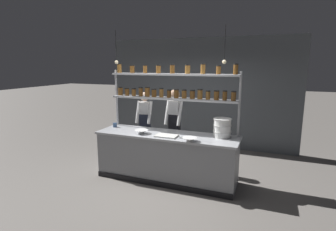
{
  "coord_description": "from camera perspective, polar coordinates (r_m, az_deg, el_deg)",
  "views": [
    {
      "loc": [
        1.79,
        -4.49,
        2.23
      ],
      "look_at": [
        -0.05,
        0.2,
        1.24
      ],
      "focal_mm": 28.0,
      "sensor_mm": 36.0,
      "label": 1
    }
  ],
  "objects": [
    {
      "name": "ground_plane",
      "position": [
        5.33,
        -0.32,
        -13.63
      ],
      "size": [
        40.0,
        40.0,
        0.0
      ],
      "primitive_type": "plane",
      "color": "slate"
    },
    {
      "name": "back_wall",
      "position": [
        7.2,
        6.87,
        4.89
      ],
      "size": [
        5.14,
        0.12,
        2.91
      ],
      "primitive_type": "cube",
      "color": "#4C5156",
      "rests_on": "ground_plane"
    },
    {
      "name": "prep_counter",
      "position": [
        5.15,
        -0.33,
        -8.99
      ],
      "size": [
        2.74,
        0.76,
        0.92
      ],
      "color": "gray",
      "rests_on": "ground_plane"
    },
    {
      "name": "spice_shelf_unit",
      "position": [
        5.17,
        0.97,
        5.74
      ],
      "size": [
        2.62,
        0.28,
        2.25
      ],
      "color": "#ADAFB5",
      "rests_on": "ground_plane"
    },
    {
      "name": "chef_left",
      "position": [
        6.07,
        -5.04,
        -1.39
      ],
      "size": [
        0.38,
        0.3,
        1.61
      ],
      "rotation": [
        0.0,
        0.0,
        0.09
      ],
      "color": "black",
      "rests_on": "ground_plane"
    },
    {
      "name": "chef_center",
      "position": [
        5.65,
        1.41,
        -1.6
      ],
      "size": [
        0.37,
        0.3,
        1.7
      ],
      "rotation": [
        0.0,
        0.0,
        -0.04
      ],
      "color": "black",
      "rests_on": "ground_plane"
    },
    {
      "name": "container_stack",
      "position": [
        4.86,
        11.7,
        -2.63
      ],
      "size": [
        0.33,
        0.33,
        0.34
      ],
      "color": "white",
      "rests_on": "prep_counter"
    },
    {
      "name": "cutting_board",
      "position": [
        4.84,
        -0.34,
        -4.44
      ],
      "size": [
        0.4,
        0.26,
        0.02
      ],
      "color": "silver",
      "rests_on": "prep_counter"
    },
    {
      "name": "prep_bowl_near_left",
      "position": [
        5.34,
        -5.37,
        -2.87
      ],
      "size": [
        0.17,
        0.17,
        0.05
      ],
      "color": "#B2B7BC",
      "rests_on": "prep_counter"
    },
    {
      "name": "prep_bowl_center_front",
      "position": [
        4.54,
        4.73,
        -5.24
      ],
      "size": [
        0.26,
        0.26,
        0.07
      ],
      "color": "white",
      "rests_on": "prep_counter"
    },
    {
      "name": "prep_bowl_center_back",
      "position": [
        5.05,
        -5.79,
        -3.55
      ],
      "size": [
        0.26,
        0.26,
        0.07
      ],
      "color": "white",
      "rests_on": "prep_counter"
    },
    {
      "name": "serving_cup_front",
      "position": [
        5.65,
        -11.47,
        -2.04
      ],
      "size": [
        0.08,
        0.08,
        0.09
      ],
      "color": "#334C70",
      "rests_on": "prep_counter"
    },
    {
      "name": "pendant_light_row",
      "position": [
        4.84,
        -0.4,
        11.91
      ],
      "size": [
        2.16,
        0.07,
        0.63
      ],
      "color": "black"
    }
  ]
}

